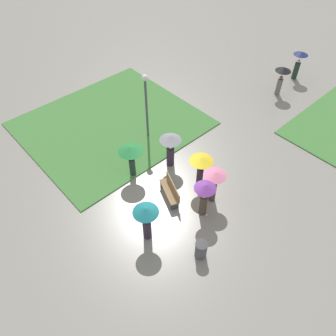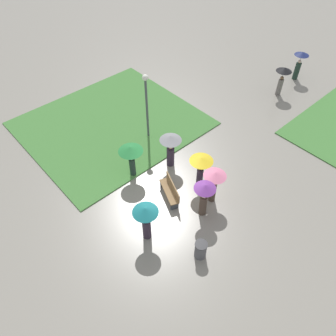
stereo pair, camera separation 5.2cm
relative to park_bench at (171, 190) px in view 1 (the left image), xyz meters
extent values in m
plane|color=gray|center=(-0.05, -0.16, -0.46)|extent=(90.00, 90.00, 0.00)
cube|color=#427A38|center=(-6.33, 1.13, -0.43)|extent=(8.56, 9.46, 0.06)
cube|color=brown|center=(-0.03, -0.06, -0.04)|extent=(1.65, 1.01, 0.05)
cube|color=brown|center=(0.04, 0.10, 0.21)|extent=(1.51, 0.67, 0.45)
cube|color=#383D42|center=(-0.68, 0.21, -0.26)|extent=(0.22, 0.38, 0.40)
cube|color=#383D42|center=(0.63, -0.34, -0.26)|extent=(0.22, 0.38, 0.40)
cylinder|color=#474C51|center=(-4.05, 2.03, 1.29)|extent=(0.12, 0.12, 3.51)
sphere|color=white|center=(-4.05, 2.03, 3.21)|extent=(0.32, 0.32, 0.32)
cylinder|color=#4C4C51|center=(3.04, -1.17, -0.05)|extent=(0.48, 0.48, 0.83)
cylinder|color=black|center=(3.04, -1.17, 0.38)|extent=(0.51, 0.51, 0.03)
cylinder|color=#2D2333|center=(-1.59, 1.45, 0.08)|extent=(0.51, 0.51, 1.08)
sphere|color=tan|center=(-1.59, 1.45, 0.72)|extent=(0.20, 0.20, 0.20)
cylinder|color=#4C4C4F|center=(-1.59, 1.45, 1.00)|extent=(0.02, 0.02, 0.35)
cone|color=gray|center=(-1.59, 1.45, 1.30)|extent=(1.08, 1.08, 0.26)
cylinder|color=#2D2333|center=(0.38, 1.52, 0.08)|extent=(0.43, 0.43, 1.09)
sphere|color=beige|center=(0.38, 1.52, 0.72)|extent=(0.19, 0.19, 0.19)
cylinder|color=#4C4C4F|center=(0.38, 1.52, 0.99)|extent=(0.02, 0.02, 0.35)
cone|color=gold|center=(0.38, 1.52, 1.27)|extent=(1.09, 1.09, 0.20)
cylinder|color=#2D2333|center=(0.91, -2.16, 0.09)|extent=(0.49, 0.49, 1.11)
sphere|color=beige|center=(0.91, -2.16, 0.76)|extent=(0.23, 0.23, 0.23)
cylinder|color=#4C4C4F|center=(0.91, -2.16, 1.05)|extent=(0.02, 0.02, 0.35)
cone|color=#197075|center=(0.91, -2.16, 1.35)|extent=(1.04, 1.04, 0.24)
cylinder|color=#47382D|center=(1.63, 0.42, 0.09)|extent=(0.47, 0.47, 1.11)
sphere|color=beige|center=(1.63, 0.42, 0.76)|extent=(0.22, 0.22, 0.22)
cylinder|color=#4C4C4F|center=(1.63, 0.42, 1.04)|extent=(0.02, 0.02, 0.35)
cone|color=#703389|center=(1.63, 0.42, 1.32)|extent=(0.94, 0.94, 0.21)
cylinder|color=#47382D|center=(1.40, 1.30, 0.07)|extent=(0.38, 0.38, 1.06)
sphere|color=#997051|center=(1.40, 1.30, 0.71)|extent=(0.22, 0.22, 0.22)
cylinder|color=#4C4C4F|center=(1.40, 1.30, 1.00)|extent=(0.02, 0.02, 0.35)
cone|color=pink|center=(1.40, 1.30, 1.27)|extent=(1.01, 1.01, 0.20)
cylinder|color=#1E3328|center=(-2.29, -0.42, 0.06)|extent=(0.42, 0.42, 1.05)
sphere|color=tan|center=(-2.29, -0.42, 0.69)|extent=(0.20, 0.20, 0.20)
cylinder|color=#4C4C4F|center=(-2.29, -0.42, 0.96)|extent=(0.02, 0.02, 0.35)
cone|color=#237A38|center=(-2.29, -0.42, 1.26)|extent=(1.17, 1.17, 0.25)
cylinder|color=slate|center=(-1.61, 10.89, 0.08)|extent=(0.37, 0.37, 1.08)
sphere|color=brown|center=(-1.61, 10.89, 0.73)|extent=(0.22, 0.22, 0.22)
cylinder|color=#4C4C4F|center=(-1.61, 10.89, 1.01)|extent=(0.02, 0.02, 0.35)
cone|color=black|center=(-1.61, 10.89, 1.31)|extent=(0.97, 0.97, 0.25)
cylinder|color=#1E3328|center=(-1.95, 13.38, 0.12)|extent=(0.50, 0.50, 1.16)
sphere|color=beige|center=(-1.95, 13.38, 0.80)|extent=(0.21, 0.21, 0.21)
cylinder|color=#4C4C4F|center=(-1.95, 13.38, 1.08)|extent=(0.02, 0.02, 0.35)
cone|color=navy|center=(-1.95, 13.38, 1.36)|extent=(0.94, 0.94, 0.22)
camera|label=1|loc=(7.04, -6.60, 11.52)|focal=35.00mm
camera|label=2|loc=(7.07, -6.57, 11.52)|focal=35.00mm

